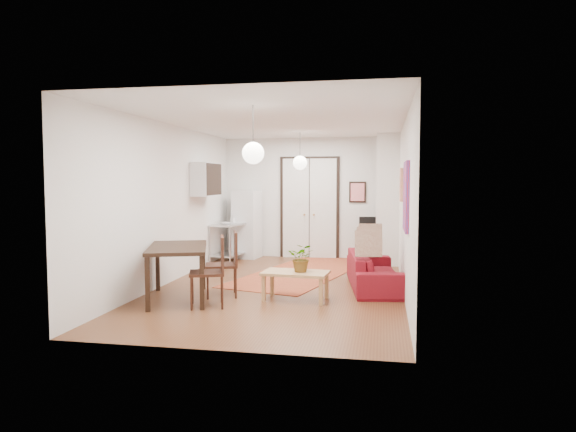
% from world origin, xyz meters
% --- Properties ---
extents(floor, '(7.00, 7.00, 0.00)m').
position_xyz_m(floor, '(0.00, 0.00, 0.00)').
color(floor, brown).
rests_on(floor, ground).
extents(ceiling, '(4.20, 7.00, 0.02)m').
position_xyz_m(ceiling, '(0.00, 0.00, 2.90)').
color(ceiling, silver).
rests_on(ceiling, wall_back).
extents(wall_back, '(4.20, 0.02, 2.90)m').
position_xyz_m(wall_back, '(0.00, 3.50, 1.45)').
color(wall_back, silver).
rests_on(wall_back, floor).
extents(wall_front, '(4.20, 0.02, 2.90)m').
position_xyz_m(wall_front, '(0.00, -3.50, 1.45)').
color(wall_front, silver).
rests_on(wall_front, floor).
extents(wall_left, '(0.02, 7.00, 2.90)m').
position_xyz_m(wall_left, '(-2.10, 0.00, 1.45)').
color(wall_left, silver).
rests_on(wall_left, floor).
extents(wall_right, '(0.02, 7.00, 2.90)m').
position_xyz_m(wall_right, '(2.10, 0.00, 1.45)').
color(wall_right, silver).
rests_on(wall_right, floor).
extents(double_doors, '(1.44, 0.06, 2.50)m').
position_xyz_m(double_doors, '(0.00, 3.46, 1.20)').
color(double_doors, silver).
rests_on(double_doors, wall_back).
extents(stub_partition, '(0.50, 0.10, 2.90)m').
position_xyz_m(stub_partition, '(1.85, 2.55, 1.45)').
color(stub_partition, silver).
rests_on(stub_partition, floor).
extents(wall_cabinet, '(0.35, 1.00, 0.70)m').
position_xyz_m(wall_cabinet, '(-1.92, 1.50, 1.90)').
color(wall_cabinet, silver).
rests_on(wall_cabinet, wall_left).
extents(painting_popart, '(0.05, 1.00, 1.00)m').
position_xyz_m(painting_popart, '(2.08, -1.25, 1.65)').
color(painting_popart, red).
rests_on(painting_popart, wall_right).
extents(painting_abstract, '(0.05, 0.50, 0.60)m').
position_xyz_m(painting_abstract, '(2.08, 0.80, 1.80)').
color(painting_abstract, beige).
rests_on(painting_abstract, wall_right).
extents(poster_back, '(0.40, 0.03, 0.50)m').
position_xyz_m(poster_back, '(1.15, 3.47, 1.60)').
color(poster_back, red).
rests_on(poster_back, wall_back).
extents(print_left, '(0.03, 0.44, 0.54)m').
position_xyz_m(print_left, '(-2.07, 2.00, 1.95)').
color(print_left, '#9B6840').
rests_on(print_left, wall_left).
extents(pendant_back, '(0.30, 0.30, 0.80)m').
position_xyz_m(pendant_back, '(0.00, 2.00, 2.25)').
color(pendant_back, white).
rests_on(pendant_back, ceiling).
extents(pendant_front, '(0.30, 0.30, 0.80)m').
position_xyz_m(pendant_front, '(0.00, -2.00, 2.25)').
color(pendant_front, white).
rests_on(pendant_front, ceiling).
extents(kilim_rug, '(2.71, 4.66, 0.01)m').
position_xyz_m(kilim_rug, '(0.18, 1.56, 0.01)').
color(kilim_rug, '#A9532A').
rests_on(kilim_rug, floor).
extents(sofa, '(1.11, 2.20, 0.62)m').
position_xyz_m(sofa, '(1.62, 0.16, 0.31)').
color(sofa, maroon).
rests_on(sofa, floor).
extents(coffee_table, '(1.06, 0.65, 0.45)m').
position_xyz_m(coffee_table, '(0.41, -0.98, 0.39)').
color(coffee_table, tan).
rests_on(coffee_table, floor).
extents(potted_plant, '(0.42, 0.38, 0.44)m').
position_xyz_m(potted_plant, '(0.51, -0.98, 0.67)').
color(potted_plant, '#346A2F').
rests_on(potted_plant, coffee_table).
extents(kitchen_counter, '(0.73, 1.22, 0.88)m').
position_xyz_m(kitchen_counter, '(-1.75, 2.61, 0.56)').
color(kitchen_counter, silver).
rests_on(kitchen_counter, floor).
extents(bowl, '(0.27, 0.27, 0.05)m').
position_xyz_m(bowl, '(-1.75, 2.31, 0.90)').
color(bowl, white).
rests_on(bowl, kitchen_counter).
extents(soap_bottle, '(0.11, 0.11, 0.18)m').
position_xyz_m(soap_bottle, '(-1.75, 2.86, 0.97)').
color(soap_bottle, '#5193B1').
rests_on(soap_bottle, kitchen_counter).
extents(fridge, '(0.65, 0.65, 1.63)m').
position_xyz_m(fridge, '(-1.48, 3.15, 0.81)').
color(fridge, silver).
rests_on(fridge, floor).
extents(dining_table, '(1.33, 1.74, 0.85)m').
position_xyz_m(dining_table, '(-1.42, -1.27, 0.75)').
color(dining_table, black).
rests_on(dining_table, floor).
extents(dining_chair_near, '(0.63, 0.78, 1.05)m').
position_xyz_m(dining_chair_near, '(-0.82, -0.81, 0.61)').
color(dining_chair_near, '#3B1D12').
rests_on(dining_chair_near, floor).
extents(dining_chair_far, '(0.63, 0.78, 1.05)m').
position_xyz_m(dining_chair_far, '(-0.82, -1.51, 0.61)').
color(dining_chair_far, '#3B1D12').
rests_on(dining_chair_far, floor).
extents(black_side_chair, '(0.54, 0.55, 1.05)m').
position_xyz_m(black_side_chair, '(1.43, 3.25, 0.62)').
color(black_side_chair, black).
rests_on(black_side_chair, floor).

